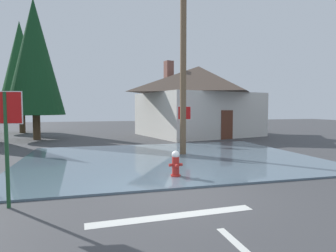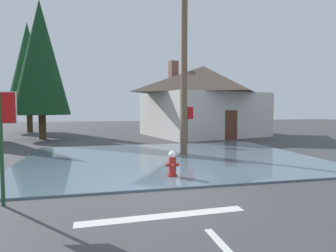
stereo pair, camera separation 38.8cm
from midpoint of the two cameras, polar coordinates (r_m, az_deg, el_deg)
The scene contains 10 objects.
ground_plane at distance 7.42m, azimuth 1.87°, elevation -13.62°, with size 80.00×80.00×0.10m, color #424244.
flood_puddle at distance 12.07m, azimuth 1.41°, elevation -6.48°, with size 12.03×8.95×0.06m, color slate.
lane_stop_bar at distance 5.90m, azimuth 1.11°, elevation -17.71°, with size 3.43×0.30×0.01m, color silver.
stop_sign_near at distance 6.99m, azimuth -29.37°, elevation 0.16°, with size 0.70×0.13×2.51m.
fire_hydrant at distance 8.75m, azimuth 2.19°, elevation -7.80°, with size 0.43×0.36×0.85m.
utility_pole at distance 12.92m, azimuth 4.16°, elevation 11.97°, with size 1.60×0.28×7.70m.
stop_sign_far at distance 16.11m, azimuth 4.56°, elevation 1.70°, with size 0.75×0.14×2.25m.
house at distance 22.55m, azimuth 7.60°, elevation 5.31°, with size 10.22×9.28×5.86m.
pine_tree_mid_left at distance 21.40m, azimuth -23.86°, elevation 12.49°, with size 3.78×3.78×9.44m.
pine_tree_far_center at distance 27.74m, azimuth -26.03°, elevation 10.44°, with size 3.81×3.81×9.53m.
Camera 2 is at (-1.60, -6.90, 2.15)m, focal length 30.20 mm.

